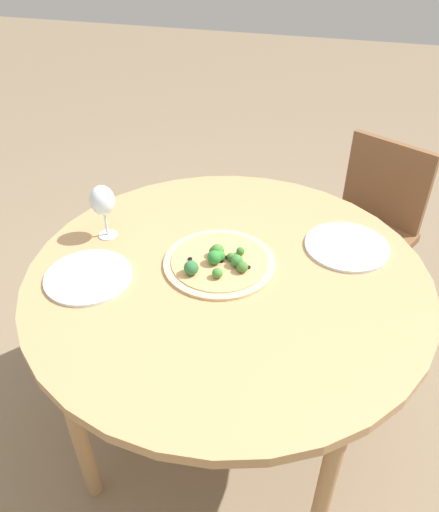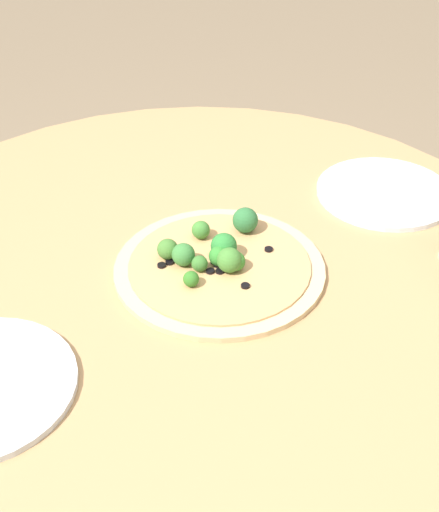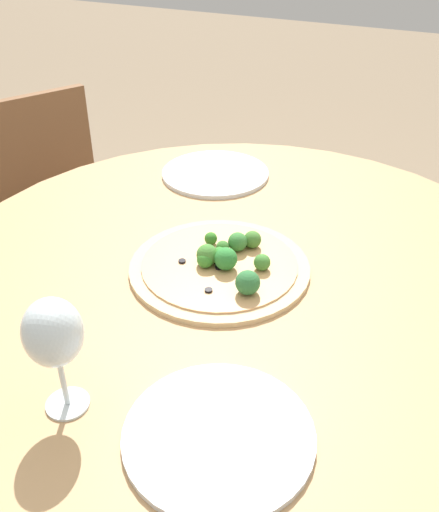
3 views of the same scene
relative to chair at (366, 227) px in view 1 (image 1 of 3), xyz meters
name	(u,v)px [view 1 (image 1 of 3)]	position (x,y,z in m)	size (l,w,h in m)	color
ground_plane	(226,423)	(-0.83, 0.43, -0.46)	(12.00, 12.00, 0.00)	#847056
dining_table	(227,289)	(-0.83, 0.43, 0.24)	(1.21, 1.21, 0.77)	tan
chair	(366,227)	(0.00, 0.00, 0.00)	(0.54, 0.54, 0.83)	brown
pizza	(219,262)	(-0.80, 0.46, 0.32)	(0.34, 0.34, 0.06)	#DBBC89
wine_glass	(102,201)	(-0.75, 0.86, 0.44)	(0.08, 0.08, 0.18)	silver
plate_near	(88,277)	(-0.96, 0.82, 0.31)	(0.26, 0.26, 0.01)	silver
plate_far	(347,246)	(-0.61, 0.09, 0.31)	(0.27, 0.27, 0.01)	silver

